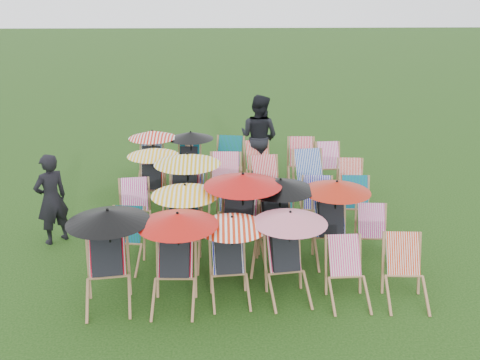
{
  "coord_description": "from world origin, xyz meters",
  "views": [
    {
      "loc": [
        -0.49,
        -8.72,
        4.14
      ],
      "look_at": [
        -0.17,
        0.21,
        0.9
      ],
      "focal_mm": 40.0,
      "sensor_mm": 36.0,
      "label": 1
    }
  ],
  "objects_px": {
    "deckchair_5": "(406,273)",
    "deckchair_29": "(331,166)",
    "deckchair_0": "(107,256)",
    "person_rear": "(259,137)",
    "person_left": "(51,199)"
  },
  "relations": [
    {
      "from": "deckchair_5",
      "to": "person_left",
      "type": "distance_m",
      "value": 5.77
    },
    {
      "from": "deckchair_0",
      "to": "deckchair_29",
      "type": "xyz_separation_m",
      "value": [
        3.95,
        4.49,
        -0.26
      ]
    },
    {
      "from": "deckchair_5",
      "to": "person_rear",
      "type": "height_order",
      "value": "person_rear"
    },
    {
      "from": "deckchair_0",
      "to": "person_rear",
      "type": "xyz_separation_m",
      "value": [
        2.4,
        5.08,
        0.25
      ]
    },
    {
      "from": "deckchair_0",
      "to": "deckchair_29",
      "type": "bearing_deg",
      "value": 40.58
    },
    {
      "from": "person_rear",
      "to": "deckchair_5",
      "type": "bearing_deg",
      "value": 141.2
    },
    {
      "from": "person_rear",
      "to": "person_left",
      "type": "bearing_deg",
      "value": 73.85
    },
    {
      "from": "deckchair_0",
      "to": "person_left",
      "type": "height_order",
      "value": "person_left"
    },
    {
      "from": "person_left",
      "to": "person_rear",
      "type": "height_order",
      "value": "person_rear"
    },
    {
      "from": "deckchair_29",
      "to": "person_rear",
      "type": "xyz_separation_m",
      "value": [
        -1.54,
        0.59,
        0.51
      ]
    },
    {
      "from": "deckchair_0",
      "to": "person_left",
      "type": "bearing_deg",
      "value": 116.18
    },
    {
      "from": "deckchair_5",
      "to": "deckchair_29",
      "type": "relative_size",
      "value": 0.98
    },
    {
      "from": "deckchair_29",
      "to": "person_left",
      "type": "xyz_separation_m",
      "value": [
        -5.25,
        -2.58,
        0.34
      ]
    },
    {
      "from": "person_rear",
      "to": "deckchair_29",
      "type": "bearing_deg",
      "value": -167.59
    },
    {
      "from": "deckchair_5",
      "to": "person_left",
      "type": "relative_size",
      "value": 0.56
    }
  ]
}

